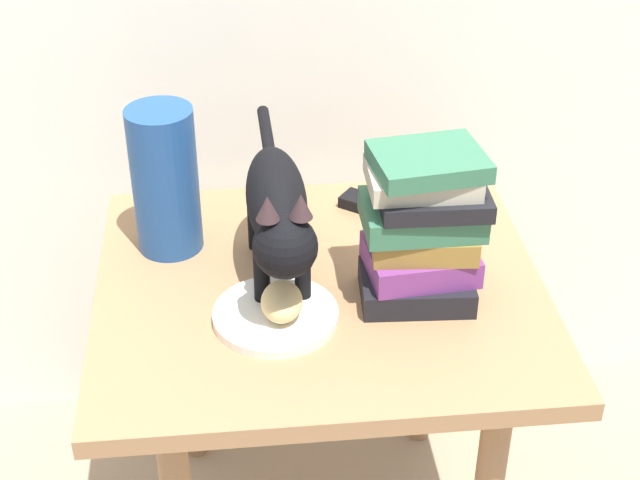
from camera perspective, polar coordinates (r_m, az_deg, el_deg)
side_table at (r=1.52m, az=0.00°, el=-5.20°), size 0.68×0.61×0.56m
plate at (r=1.40m, az=-2.66°, el=-4.50°), size 0.18×0.18×0.01m
bread_roll at (r=1.37m, az=-2.29°, el=-3.68°), size 0.07×0.09×0.05m
cat at (r=1.40m, az=-2.52°, el=1.83°), size 0.09×0.48×0.23m
book_stack at (r=1.39m, az=6.12°, el=0.75°), size 0.18×0.14×0.24m
green_vase at (r=1.51m, az=-9.21°, el=3.52°), size 0.10×0.10×0.24m
candle_jar at (r=1.63m, az=8.64°, el=2.48°), size 0.07×0.07×0.08m
tv_remote at (r=1.64m, az=3.72°, el=1.88°), size 0.15×0.13×0.02m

